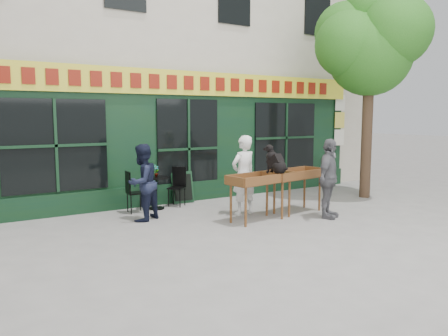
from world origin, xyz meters
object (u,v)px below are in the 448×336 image
at_px(woman, 243,175).
at_px(man_right, 329,179).
at_px(book_cart_center, 261,181).
at_px(book_cart_right, 294,177).
at_px(bistro_table, 156,186).
at_px(dog, 276,159).
at_px(man_left, 142,183).

xyz_separation_m(woman, man_right, (1.33, -1.27, -0.03)).
bearing_deg(woman, book_cart_center, 81.53).
height_order(book_cart_right, bistro_table, book_cart_right).
bearing_deg(man_right, book_cart_center, 126.06).
height_order(dog, bistro_table, dog).
height_order(man_right, man_left, man_right).
xyz_separation_m(book_cart_center, bistro_table, (-1.43, 2.18, -0.28)).
bearing_deg(bistro_table, man_right, -45.39).
bearing_deg(book_cart_right, dog, -174.04).
bearing_deg(woman, man_right, 127.85).
bearing_deg(book_cart_center, man_right, -33.45).
relative_size(man_right, bistro_table, 2.25).
bearing_deg(book_cart_right, woman, 144.27).
relative_size(book_cart_center, bistro_table, 2.07).
xyz_separation_m(book_cart_right, bistro_table, (-2.46, 2.05, -0.28)).
height_order(book_cart_center, woman, woman).
relative_size(woman, book_cart_right, 1.12).
bearing_deg(book_cart_center, bistro_table, 114.81).
height_order(dog, man_left, man_left).
height_order(book_cart_center, book_cart_right, same).
height_order(woman, man_right, woman).
distance_m(book_cart_center, man_left, 2.48).
height_order(book_cart_right, man_left, man_left).
bearing_deg(bistro_table, woman, -46.90).
bearing_deg(bistro_table, book_cart_center, -56.72).
bearing_deg(dog, man_right, -38.64).
relative_size(book_cart_center, book_cart_right, 1.00).
height_order(book_cart_center, bistro_table, book_cart_center).
xyz_separation_m(book_cart_right, man_right, (0.30, -0.75, 0.03)).
distance_m(book_cart_center, woman, 0.65).
distance_m(woman, book_cart_right, 1.15).
relative_size(book_cart_right, man_left, 0.98).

